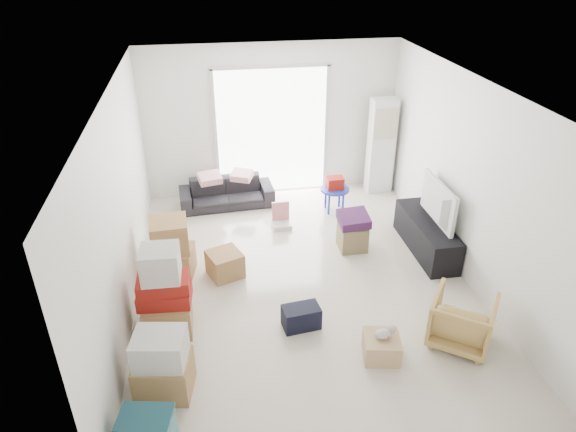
# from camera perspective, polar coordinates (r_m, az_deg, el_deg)

# --- Properties ---
(room_shell) EXTENTS (4.98, 6.48, 3.18)m
(room_shell) POSITION_cam_1_polar(r_m,az_deg,el_deg) (6.50, 1.82, 2.34)
(room_shell) COLOR beige
(room_shell) RESTS_ON ground
(sliding_door) EXTENTS (2.10, 0.04, 2.33)m
(sliding_door) POSITION_cam_1_polar(r_m,az_deg,el_deg) (9.26, -1.83, 9.87)
(sliding_door) COLOR white
(sliding_door) RESTS_ON room_shell
(ac_tower) EXTENTS (0.45, 0.30, 1.75)m
(ac_tower) POSITION_cam_1_polar(r_m,az_deg,el_deg) (9.53, 10.29, 7.63)
(ac_tower) COLOR white
(ac_tower) RESTS_ON room_shell
(tv_console) EXTENTS (0.46, 1.52, 0.51)m
(tv_console) POSITION_cam_1_polar(r_m,az_deg,el_deg) (8.03, 15.13, -2.10)
(tv_console) COLOR black
(tv_console) RESTS_ON room_shell
(television) EXTENTS (0.63, 1.08, 0.14)m
(television) POSITION_cam_1_polar(r_m,az_deg,el_deg) (7.87, 15.42, -0.07)
(television) COLOR black
(television) RESTS_ON tv_console
(sofa) EXTENTS (1.66, 0.57, 0.64)m
(sofa) POSITION_cam_1_polar(r_m,az_deg,el_deg) (9.09, -6.88, 3.02)
(sofa) COLOR #25252A
(sofa) RESTS_ON room_shell
(pillow_left) EXTENTS (0.41, 0.36, 0.11)m
(pillow_left) POSITION_cam_1_polar(r_m,az_deg,el_deg) (8.90, -8.75, 4.94)
(pillow_left) COLOR #E6A7AE
(pillow_left) RESTS_ON sofa
(pillow_right) EXTENTS (0.45, 0.42, 0.12)m
(pillow_right) POSITION_cam_1_polar(r_m,az_deg,el_deg) (8.94, -5.20, 5.32)
(pillow_right) COLOR #E6A7AE
(pillow_right) RESTS_ON sofa
(armchair) EXTENTS (0.92, 0.91, 0.70)m
(armchair) POSITION_cam_1_polar(r_m,az_deg,el_deg) (6.38, 18.83, -10.69)
(armchair) COLOR tan
(armchair) RESTS_ON room_shell
(box_stack_a) EXTENTS (0.64, 0.56, 0.75)m
(box_stack_a) POSITION_cam_1_polar(r_m,az_deg,el_deg) (5.64, -13.77, -15.82)
(box_stack_a) COLOR olive
(box_stack_a) RESTS_ON room_shell
(box_stack_b) EXTENTS (0.65, 0.57, 1.15)m
(box_stack_b) POSITION_cam_1_polar(r_m,az_deg,el_deg) (6.30, -13.52, -8.62)
(box_stack_b) COLOR olive
(box_stack_b) RESTS_ON room_shell
(box_stack_c) EXTENTS (0.65, 0.57, 0.86)m
(box_stack_c) POSITION_cam_1_polar(r_m,az_deg,el_deg) (7.31, -12.85, -3.57)
(box_stack_c) COLOR olive
(box_stack_c) RESTS_ON room_shell
(loose_box) EXTENTS (0.56, 0.56, 0.36)m
(loose_box) POSITION_cam_1_polar(r_m,az_deg,el_deg) (7.29, -7.02, -5.32)
(loose_box) COLOR olive
(loose_box) RESTS_ON room_shell
(duffel_bag) EXTENTS (0.48, 0.32, 0.29)m
(duffel_bag) POSITION_cam_1_polar(r_m,az_deg,el_deg) (6.39, 1.47, -11.16)
(duffel_bag) COLOR black
(duffel_bag) RESTS_ON room_shell
(ottoman) EXTENTS (0.40, 0.40, 0.40)m
(ottoman) POSITION_cam_1_polar(r_m,az_deg,el_deg) (7.89, 7.16, -2.29)
(ottoman) COLOR olive
(ottoman) RESTS_ON room_shell
(blanket) EXTENTS (0.45, 0.45, 0.14)m
(blanket) POSITION_cam_1_polar(r_m,az_deg,el_deg) (7.75, 7.28, -0.58)
(blanket) COLOR #421D49
(blanket) RESTS_ON ottoman
(kids_table) EXTENTS (0.50, 0.50, 0.63)m
(kids_table) POSITION_cam_1_polar(r_m,az_deg,el_deg) (8.83, 5.22, 3.20)
(kids_table) COLOR #192DA9
(kids_table) RESTS_ON room_shell
(toy_walker) EXTENTS (0.31, 0.27, 0.41)m
(toy_walker) POSITION_cam_1_polar(r_m,az_deg,el_deg) (8.46, -0.75, -0.42)
(toy_walker) COLOR silver
(toy_walker) RESTS_ON room_shell
(wood_crate) EXTENTS (0.47, 0.47, 0.27)m
(wood_crate) POSITION_cam_1_polar(r_m,az_deg,el_deg) (6.11, 10.34, -14.10)
(wood_crate) COLOR tan
(wood_crate) RESTS_ON room_shell
(plush_bunny) EXTENTS (0.26, 0.15, 0.13)m
(plush_bunny) POSITION_cam_1_polar(r_m,az_deg,el_deg) (5.99, 10.75, -12.64)
(plush_bunny) COLOR #B2ADA8
(plush_bunny) RESTS_ON wood_crate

